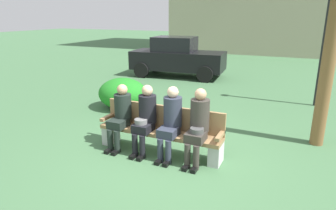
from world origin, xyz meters
name	(u,v)px	position (x,y,z in m)	size (l,w,h in m)	color
ground_plane	(169,158)	(0.00, 0.00, 0.00)	(80.00, 80.00, 0.00)	#406A43
park_bench	(161,130)	(-0.27, 0.20, 0.44)	(2.45, 0.44, 0.90)	#99754C
seated_man_leftmost	(121,113)	(-1.08, 0.07, 0.71)	(0.34, 0.72, 1.27)	#1E2823
seated_man_centerleft	(145,116)	(-0.53, 0.07, 0.73)	(0.34, 0.72, 1.31)	black
seated_man_centerright	(171,119)	(0.00, 0.08, 0.75)	(0.34, 0.72, 1.34)	#2D3342
seated_man_rightmost	(198,123)	(0.53, 0.07, 0.75)	(0.34, 0.72, 1.35)	#38332D
shrub_near_bench	(123,93)	(-2.48, 2.30, 0.43)	(1.38, 1.27, 0.87)	#207D21
parked_car_near	(177,57)	(-2.84, 7.13, 0.84)	(4.02, 1.97, 1.68)	black
street_lamp	(326,29)	(2.53, 4.85, 2.19)	(0.24, 0.24, 3.57)	black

